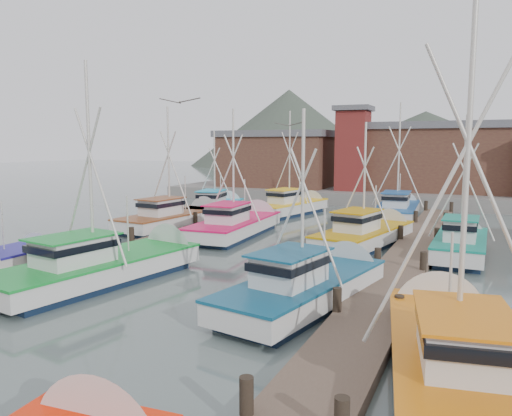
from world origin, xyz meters
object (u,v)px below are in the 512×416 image
at_px(boat_4, 109,265).
at_px(boat_12, 294,206).
at_px(lookout_tower, 353,148).
at_px(boat_8, 238,225).

height_order(boat_4, boat_12, boat_4).
height_order(lookout_tower, boat_12, lookout_tower).
bearing_deg(boat_8, boat_4, -93.91).
bearing_deg(boat_12, lookout_tower, 90.37).
relative_size(boat_4, boat_12, 1.13).
distance_m(boat_8, boat_12, 10.65).
xyz_separation_m(boat_8, boat_12, (-0.07, 10.65, 0.00)).
xyz_separation_m(boat_4, boat_12, (0.12, 22.90, -0.00)).
bearing_deg(boat_4, boat_8, 98.39).
relative_size(lookout_tower, boat_12, 0.91).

